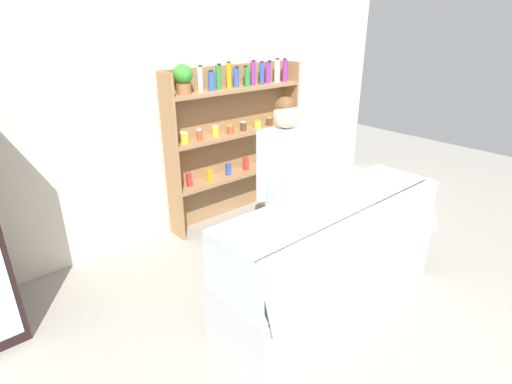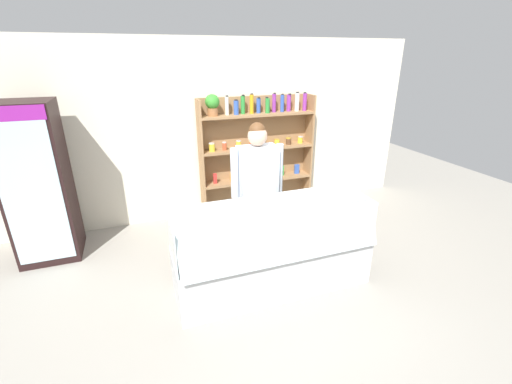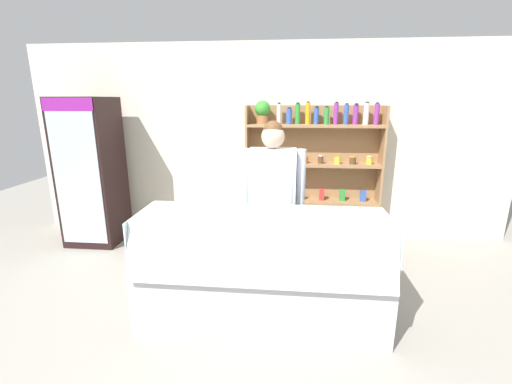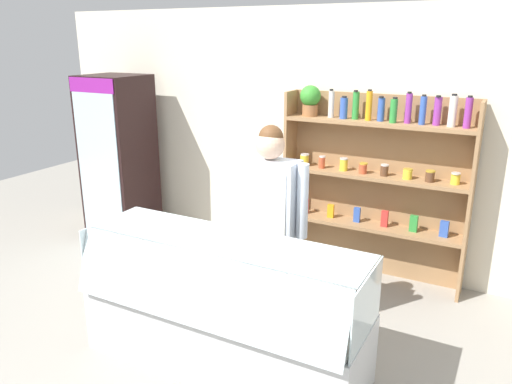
# 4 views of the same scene
# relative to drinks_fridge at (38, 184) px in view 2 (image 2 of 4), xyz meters

# --- Properties ---
(ground_plane) EXTENTS (12.00, 12.00, 0.00)m
(ground_plane) POSITION_rel_drinks_fridge_xyz_m (2.33, -1.65, -0.99)
(ground_plane) COLOR gray
(back_wall) EXTENTS (6.80, 0.10, 2.70)m
(back_wall) POSITION_rel_drinks_fridge_xyz_m (2.33, 0.59, 0.36)
(back_wall) COLOR silver
(back_wall) RESTS_ON ground
(drinks_fridge) EXTENTS (0.69, 0.67, 1.98)m
(drinks_fridge) POSITION_rel_drinks_fridge_xyz_m (0.00, 0.00, 0.00)
(drinks_fridge) COLOR black
(drinks_fridge) RESTS_ON ground
(shelving_unit) EXTENTS (1.83, 0.29, 1.93)m
(shelving_unit) POSITION_rel_drinks_fridge_xyz_m (2.96, 0.41, 0.10)
(shelving_unit) COLOR #9E754C
(shelving_unit) RESTS_ON ground
(deli_display_case) EXTENTS (2.14, 0.74, 1.01)m
(deli_display_case) POSITION_rel_drinks_fridge_xyz_m (2.44, -1.60, -0.68)
(deli_display_case) COLOR silver
(deli_display_case) RESTS_ON ground
(shop_clerk) EXTENTS (0.66, 0.25, 1.74)m
(shop_clerk) POSITION_rel_drinks_fridge_xyz_m (2.50, -0.96, 0.06)
(shop_clerk) COLOR #383D51
(shop_clerk) RESTS_ON ground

